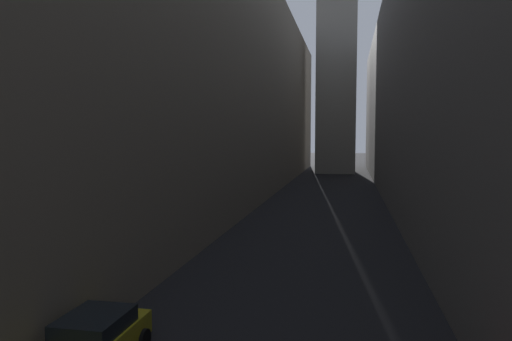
{
  "coord_description": "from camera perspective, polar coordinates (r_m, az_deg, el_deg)",
  "views": [
    {
      "loc": [
        2.19,
        7.3,
        6.18
      ],
      "look_at": [
        0.0,
        18.38,
        5.35
      ],
      "focal_mm": 33.02,
      "sensor_mm": 36.0,
      "label": 1
    }
  ],
  "objects": [
    {
      "name": "ground_plane",
      "position": [
        41.22,
        8.03,
        -4.44
      ],
      "size": [
        264.0,
        264.0,
        0.0
      ],
      "primitive_type": "plane",
      "color": "black"
    },
    {
      "name": "building_block_left",
      "position": [
        44.93,
        -5.91,
        10.59
      ],
      "size": [
        10.77,
        108.0,
        22.37
      ],
      "primitive_type": "cube",
      "color": "#756B5B",
      "rests_on": "ground"
    },
    {
      "name": "building_block_right",
      "position": [
        44.19,
        25.32,
        9.32
      ],
      "size": [
        14.52,
        108.0,
        20.84
      ],
      "primitive_type": "cube",
      "color": "slate",
      "rests_on": "ground"
    }
  ]
}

